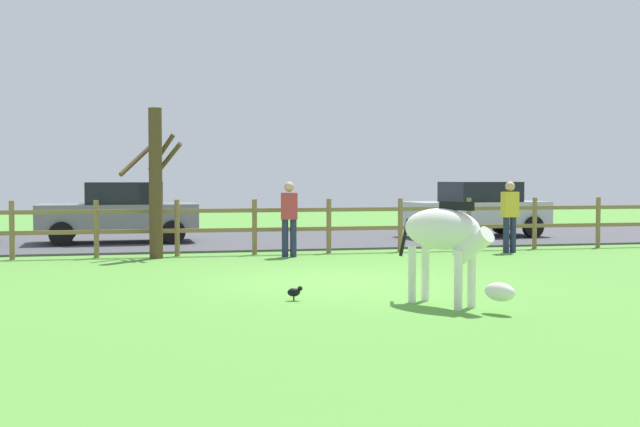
# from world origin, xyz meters

# --- Properties ---
(ground_plane) EXTENTS (60.00, 60.00, 0.00)m
(ground_plane) POSITION_xyz_m (0.00, 0.00, 0.00)
(ground_plane) COLOR #549338
(parking_asphalt) EXTENTS (28.00, 7.40, 0.05)m
(parking_asphalt) POSITION_xyz_m (0.00, 9.30, 0.03)
(parking_asphalt) COLOR #47474C
(parking_asphalt) RESTS_ON ground_plane
(paddock_fence) EXTENTS (20.65, 0.11, 1.24)m
(paddock_fence) POSITION_xyz_m (-0.73, 5.00, 0.70)
(paddock_fence) COLOR olive
(paddock_fence) RESTS_ON ground_plane
(bare_tree) EXTENTS (1.37, 0.92, 3.21)m
(bare_tree) POSITION_xyz_m (-2.90, 4.67, 1.67)
(bare_tree) COLOR #513A23
(bare_tree) RESTS_ON ground_plane
(zebra) EXTENTS (1.17, 1.75, 1.41)m
(zebra) POSITION_xyz_m (0.81, -2.68, 0.93)
(zebra) COLOR white
(zebra) RESTS_ON ground_plane
(crow_on_grass) EXTENTS (0.22, 0.10, 0.20)m
(crow_on_grass) POSITION_xyz_m (-1.10, -1.80, 0.13)
(crow_on_grass) COLOR black
(crow_on_grass) RESTS_ON ground_plane
(parked_car_grey) EXTENTS (4.06, 1.99, 1.56)m
(parked_car_grey) POSITION_xyz_m (-3.77, 8.52, 0.84)
(parked_car_grey) COLOR slate
(parked_car_grey) RESTS_ON parking_asphalt
(parked_car_silver) EXTENTS (4.15, 2.20, 1.56)m
(parked_car_silver) POSITION_xyz_m (6.08, 8.38, 0.84)
(parked_car_silver) COLOR #B7BABF
(parked_car_silver) RESTS_ON parking_asphalt
(visitor_left_of_tree) EXTENTS (0.39, 0.28, 1.64)m
(visitor_left_of_tree) POSITION_xyz_m (-0.07, 4.28, 0.91)
(visitor_left_of_tree) COLOR #232847
(visitor_left_of_tree) RESTS_ON ground_plane
(visitor_right_of_tree) EXTENTS (0.38, 0.26, 1.64)m
(visitor_right_of_tree) POSITION_xyz_m (5.06, 4.18, 0.91)
(visitor_right_of_tree) COLOR #232847
(visitor_right_of_tree) RESTS_ON ground_plane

